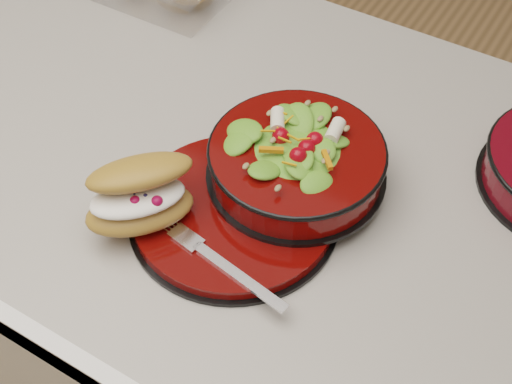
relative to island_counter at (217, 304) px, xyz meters
The scene contains 5 objects.
island_counter is the anchor object (origin of this frame).
dinner_plate 0.48m from the island_counter, 42.40° to the right, with size 0.26×0.26×0.02m.
salad_bowl 0.53m from the island_counter, ahead, with size 0.23×0.23×0.10m.
croissant 0.53m from the island_counter, 79.53° to the right, with size 0.14×0.16×0.08m.
fork 0.53m from the island_counter, 50.71° to the right, with size 0.17×0.05×0.00m.
Camera 1 is at (0.43, -0.57, 1.59)m, focal length 50.00 mm.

